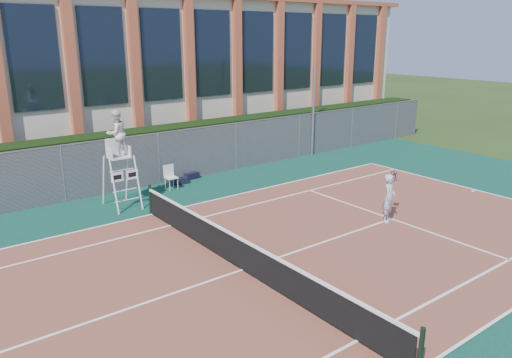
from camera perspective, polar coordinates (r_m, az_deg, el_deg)
ground at (r=13.84m, az=-1.54°, el=-10.44°), size 120.00×120.00×0.00m
apron at (r=14.58m, az=-3.88°, el=-8.99°), size 36.00×20.00×0.01m
tennis_court at (r=13.83m, az=-1.54°, el=-10.36°), size 23.77×10.97×0.02m
tennis_net at (r=13.61m, az=-1.56°, el=-8.42°), size 0.10×11.30×1.10m
fence at (r=20.81m, az=-15.92°, el=1.41°), size 40.00×0.06×2.20m
hedge at (r=21.91m, az=-17.10°, el=2.04°), size 40.00×1.40×2.20m
building at (r=28.98m, az=-23.32°, el=10.89°), size 45.00×10.60×8.22m
steel_pole at (r=26.33m, az=6.56°, el=7.62°), size 0.12×0.12×4.61m
umpire_chair at (r=18.71m, az=-15.63°, el=4.75°), size 1.02×1.57×3.66m
plastic_chair at (r=20.95m, az=-9.80°, el=0.48°), size 0.47×0.47×1.00m
sports_bag_near at (r=22.31m, az=-7.34°, el=0.36°), size 0.68×0.32×0.28m
sports_bag_far at (r=21.64m, az=-8.67°, el=-0.22°), size 0.69×0.37×0.26m
tennis_player at (r=17.51m, az=14.96°, el=-2.10°), size 0.99×0.74×1.68m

